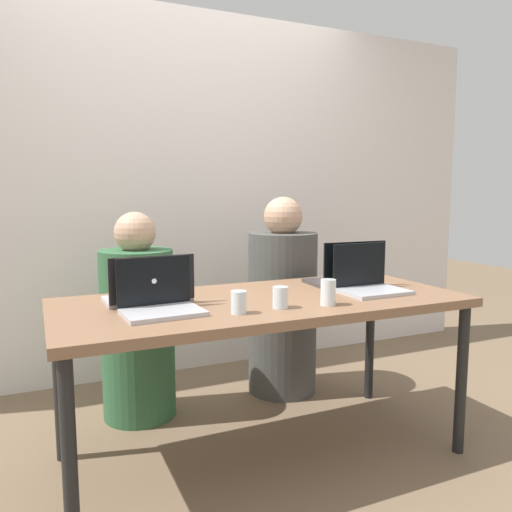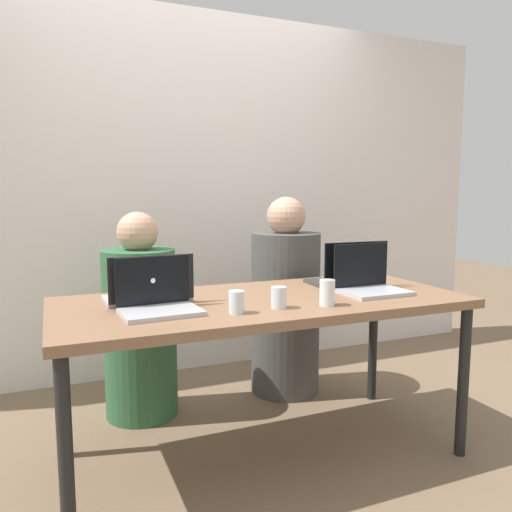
{
  "view_description": "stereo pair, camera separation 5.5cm",
  "coord_description": "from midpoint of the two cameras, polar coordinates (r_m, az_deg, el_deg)",
  "views": [
    {
      "loc": [
        -0.91,
        -1.97,
        1.21
      ],
      "look_at": [
        0.0,
        0.08,
        0.92
      ],
      "focal_mm": 35.0,
      "sensor_mm": 36.0,
      "label": 1
    },
    {
      "loc": [
        -0.86,
        -1.99,
        1.21
      ],
      "look_at": [
        0.0,
        0.08,
        0.92
      ],
      "focal_mm": 35.0,
      "sensor_mm": 36.0,
      "label": 2
    }
  ],
  "objects": [
    {
      "name": "ground_plane",
      "position": [
        2.48,
        0.11,
        -21.79
      ],
      "size": [
        12.0,
        12.0,
        0.0
      ],
      "primitive_type": "plane",
      "color": "brown"
    },
    {
      "name": "back_wall",
      "position": [
        3.4,
        -8.96,
        6.93
      ],
      "size": [
        4.67,
        0.1,
        2.38
      ],
      "primitive_type": "cube",
      "color": "silver",
      "rests_on": "ground"
    },
    {
      "name": "desk",
      "position": [
        2.23,
        0.11,
        -6.38
      ],
      "size": [
        1.8,
        0.79,
        0.74
      ],
      "color": "brown",
      "rests_on": "ground"
    },
    {
      "name": "person_on_left",
      "position": [
        2.77,
        -13.92,
        -7.89
      ],
      "size": [
        0.42,
        0.42,
        1.11
      ],
      "rotation": [
        0.0,
        0.0,
        3.03
      ],
      "color": "#31613C",
      "rests_on": "ground"
    },
    {
      "name": "person_on_right",
      "position": [
        3.03,
        2.52,
        -5.74
      ],
      "size": [
        0.42,
        0.42,
        1.18
      ],
      "rotation": [
        0.0,
        0.0,
        3.13
      ],
      "color": "#494946",
      "rests_on": "ground"
    },
    {
      "name": "laptop_front_left",
      "position": [
        1.99,
        -11.75,
        -5.07
      ],
      "size": [
        0.31,
        0.26,
        0.21
      ],
      "rotation": [
        0.0,
        0.0,
        0.07
      ],
      "color": "#B6B6BC",
      "rests_on": "desk"
    },
    {
      "name": "laptop_front_right",
      "position": [
        2.41,
        12.06,
        -2.88
      ],
      "size": [
        0.3,
        0.26,
        0.22
      ],
      "rotation": [
        0.0,
        0.0,
        0.02
      ],
      "color": "#B2B5BC",
      "rests_on": "desk"
    },
    {
      "name": "laptop_back_left",
      "position": [
        2.18,
        -12.86,
        -4.03
      ],
      "size": [
        0.36,
        0.25,
        0.21
      ],
      "rotation": [
        0.0,
        0.0,
        3.17
      ],
      "color": "#B0B2BA",
      "rests_on": "desk"
    },
    {
      "name": "laptop_back_right",
      "position": [
        2.57,
        9.66,
        -2.17
      ],
      "size": [
        0.36,
        0.27,
        0.23
      ],
      "rotation": [
        0.0,
        0.0,
        3.11
      ],
      "color": "#3B3737",
      "rests_on": "desk"
    },
    {
      "name": "water_glass_left",
      "position": [
        1.94,
        -2.81,
        -5.48
      ],
      "size": [
        0.06,
        0.06,
        0.09
      ],
      "color": "silver",
      "rests_on": "desk"
    },
    {
      "name": "water_glass_right",
      "position": [
        2.09,
        7.5,
        -4.34
      ],
      "size": [
        0.06,
        0.06,
        0.11
      ],
      "color": "white",
      "rests_on": "desk"
    },
    {
      "name": "water_glass_center",
      "position": [
        2.03,
        2.02,
        -4.91
      ],
      "size": [
        0.06,
        0.06,
        0.09
      ],
      "color": "silver",
      "rests_on": "desk"
    }
  ]
}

